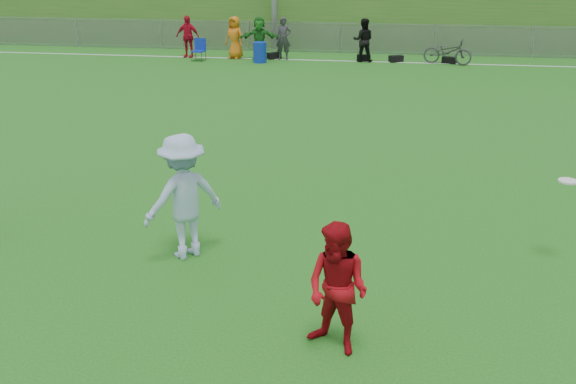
% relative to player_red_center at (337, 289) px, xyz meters
% --- Properties ---
extents(ground, '(120.00, 120.00, 0.00)m').
position_rel_player_red_center_xyz_m(ground, '(-1.49, 1.62, -0.81)').
color(ground, '#156619').
rests_on(ground, ground).
extents(sideline_far, '(60.00, 0.10, 0.01)m').
position_rel_player_red_center_xyz_m(sideline_far, '(-1.49, 19.62, -0.81)').
color(sideline_far, white).
rests_on(sideline_far, ground).
extents(fence, '(58.00, 0.06, 1.30)m').
position_rel_player_red_center_xyz_m(fence, '(-1.49, 21.62, -0.17)').
color(fence, gray).
rests_on(fence, ground).
extents(spectator_row, '(8.17, 0.83, 1.69)m').
position_rel_player_red_center_xyz_m(spectator_row, '(-4.33, 19.62, 0.03)').
color(spectator_row, red).
rests_on(spectator_row, ground).
extents(gear_bags, '(7.65, 0.55, 0.26)m').
position_rel_player_red_center_xyz_m(gear_bags, '(-0.14, 19.72, -0.68)').
color(gear_bags, black).
rests_on(gear_bags, ground).
extents(player_red_center, '(0.99, 0.92, 1.63)m').
position_rel_player_red_center_xyz_m(player_red_center, '(0.00, 0.00, 0.00)').
color(player_red_center, '#A30B13').
rests_on(player_red_center, ground).
extents(player_blue, '(1.42, 1.38, 1.95)m').
position_rel_player_red_center_xyz_m(player_blue, '(-2.49, 2.12, 0.16)').
color(player_blue, '#A6C2E6').
rests_on(player_blue, ground).
extents(frisbee, '(0.28, 0.28, 0.03)m').
position_rel_player_red_center_xyz_m(frisbee, '(3.16, 2.80, 0.47)').
color(frisbee, white).
rests_on(frisbee, ground).
extents(recycling_bin, '(0.71, 0.71, 0.80)m').
position_rel_player_red_center_xyz_m(recycling_bin, '(-4.49, 18.82, -0.41)').
color(recycling_bin, '#0F2FAB').
rests_on(recycling_bin, ground).
extents(camp_chair, '(0.54, 0.55, 0.88)m').
position_rel_player_red_center_xyz_m(camp_chair, '(-7.01, 18.85, -0.56)').
color(camp_chair, '#0F2BA9').
rests_on(camp_chair, ground).
extents(bicycle, '(1.98, 1.13, 0.99)m').
position_rel_player_red_center_xyz_m(bicycle, '(2.88, 19.50, -0.32)').
color(bicycle, '#303032').
rests_on(bicycle, ground).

